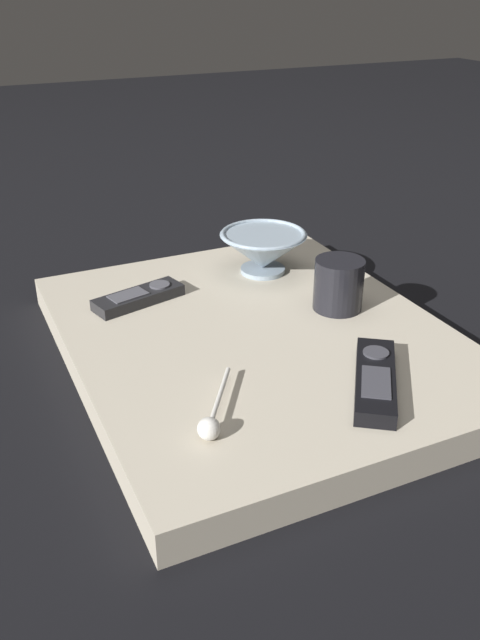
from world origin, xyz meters
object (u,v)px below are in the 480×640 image
coffee_mug (339,284)px  tv_remote_near (139,297)px  cereal_bowl (263,250)px  tv_remote_far (375,380)px  teaspoon (211,422)px

coffee_mug → tv_remote_near: bearing=151.6°
coffee_mug → cereal_bowl: bearing=103.5°
coffee_mug → tv_remote_far: coffee_mug is taller
cereal_bowl → coffee_mug: coffee_mug is taller
tv_remote_near → coffee_mug: bearing=-28.4°
teaspoon → coffee_mug: bearing=35.0°
cereal_bowl → tv_remote_far: bearing=-95.2°
tv_remote_far → tv_remote_near: bearing=118.8°
cereal_bowl → tv_remote_far: cereal_bowl is taller
teaspoon → tv_remote_far: 0.23m
coffee_mug → tv_remote_far: size_ratio=0.46×
coffee_mug → tv_remote_near: coffee_mug is taller
teaspoon → tv_remote_near: size_ratio=0.79×
cereal_bowl → teaspoon: size_ratio=1.23×
tv_remote_near → cereal_bowl: bearing=6.5°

